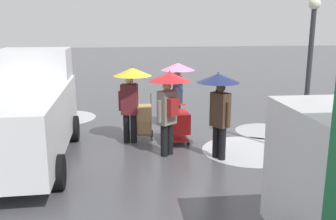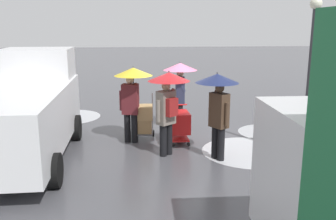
# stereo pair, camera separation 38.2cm
# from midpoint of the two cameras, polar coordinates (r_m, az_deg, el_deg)

# --- Properties ---
(ground_plane) EXTENTS (90.00, 90.00, 0.00)m
(ground_plane) POSITION_cam_midpoint_polar(r_m,az_deg,el_deg) (10.90, 4.05, -4.30)
(ground_plane) COLOR #4C4C51
(slush_patch_near_cluster) EXTENTS (2.48, 2.48, 0.01)m
(slush_patch_near_cluster) POSITION_cam_midpoint_polar(r_m,az_deg,el_deg) (9.99, 13.52, -6.26)
(slush_patch_near_cluster) COLOR silver
(slush_patch_near_cluster) RESTS_ON ground
(slush_patch_under_van) EXTENTS (1.84, 1.84, 0.01)m
(slush_patch_under_van) POSITION_cam_midpoint_polar(r_m,az_deg,el_deg) (11.88, 16.10, -3.31)
(slush_patch_under_van) COLOR #ADAFB5
(slush_patch_under_van) RESTS_ON ground
(slush_patch_mid_street) EXTENTS (2.25, 2.25, 0.01)m
(slush_patch_mid_street) POSITION_cam_midpoint_polar(r_m,az_deg,el_deg) (13.72, -14.30, -1.02)
(slush_patch_mid_street) COLOR silver
(slush_patch_mid_street) RESTS_ON ground
(cargo_van_parked_right) EXTENTS (2.22, 5.35, 2.60)m
(cargo_van_parked_right) POSITION_cam_midpoint_polar(r_m,az_deg,el_deg) (9.59, -20.04, -0.19)
(cargo_van_parked_right) COLOR white
(cargo_van_parked_right) RESTS_ON ground
(shopping_cart_vendor) EXTENTS (0.58, 0.83, 1.02)m
(shopping_cart_vendor) POSITION_cam_midpoint_polar(r_m,az_deg,el_deg) (10.29, 2.83, -2.05)
(shopping_cart_vendor) COLOR red
(shopping_cart_vendor) RESTS_ON ground
(hand_dolly_boxes) EXTENTS (0.58, 0.75, 1.32)m
(hand_dolly_boxes) POSITION_cam_midpoint_polar(r_m,az_deg,el_deg) (10.56, -2.64, -1.40)
(hand_dolly_boxes) COLOR #515156
(hand_dolly_boxes) RESTS_ON ground
(pedestrian_pink_side) EXTENTS (1.04, 1.04, 2.15)m
(pedestrian_pink_side) POSITION_cam_midpoint_polar(r_m,az_deg,el_deg) (8.93, 8.92, 2.18)
(pedestrian_pink_side) COLOR black
(pedestrian_pink_side) RESTS_ON ground
(pedestrian_black_side) EXTENTS (1.04, 1.04, 2.15)m
(pedestrian_black_side) POSITION_cam_midpoint_polar(r_m,az_deg,el_deg) (9.10, 1.17, 2.45)
(pedestrian_black_side) COLOR black
(pedestrian_black_side) RESTS_ON ground
(pedestrian_white_side) EXTENTS (1.04, 1.04, 2.15)m
(pedestrian_white_side) POSITION_cam_midpoint_polar(r_m,az_deg,el_deg) (11.39, 2.85, 4.66)
(pedestrian_white_side) COLOR black
(pedestrian_white_side) RESTS_ON ground
(pedestrian_far_side) EXTENTS (1.04, 1.04, 2.15)m
(pedestrian_far_side) POSITION_cam_midpoint_polar(r_m,az_deg,el_deg) (10.14, -4.51, 3.59)
(pedestrian_far_side) COLOR black
(pedestrian_far_side) RESTS_ON ground
(street_lamp) EXTENTS (0.28, 0.28, 3.86)m
(street_lamp) POSITION_cam_midpoint_polar(r_m,az_deg,el_deg) (9.62, 22.28, 6.88)
(street_lamp) COLOR #2D2D33
(street_lamp) RESTS_ON ground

